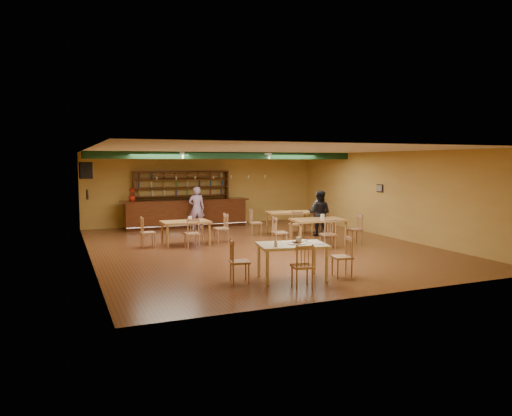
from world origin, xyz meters
name	(u,v)px	position (x,y,z in m)	size (l,w,h in m)	color
floor	(258,246)	(0.00, 0.00, 0.00)	(12.00, 12.00, 0.00)	#5D301A
ceiling_beam	(228,156)	(0.00, 2.80, 2.87)	(10.00, 0.30, 0.25)	black
track_rail_left	(175,154)	(-1.80, 3.40, 2.94)	(0.05, 2.50, 0.05)	silver
track_rail_right	(257,154)	(1.40, 3.40, 2.94)	(0.05, 2.50, 0.05)	silver
ac_unit	(86,170)	(-4.80, 4.20, 2.35)	(0.34, 0.70, 0.48)	silver
picture_left	(87,194)	(-4.97, 1.00, 1.70)	(0.04, 0.34, 0.28)	black
picture_right	(380,188)	(4.97, 0.50, 1.70)	(0.04, 0.34, 0.28)	black
bar_counter	(186,214)	(-1.00, 5.15, 0.56)	(5.14, 0.85, 1.13)	#32160A
back_bar_hutch	(182,198)	(-1.00, 5.78, 1.14)	(3.98, 0.40, 2.28)	#32160A
poinsettia	(132,195)	(-3.12, 5.15, 1.38)	(0.28, 0.28, 0.50)	#A91F0F
dining_table_a	(186,233)	(-2.01, 1.22, 0.38)	(1.51, 0.91, 0.76)	#AD773D
dining_table_b	(289,223)	(2.07, 1.96, 0.41)	(1.65, 0.99, 0.82)	#AD773D
dining_table_d	(318,232)	(1.86, -0.51, 0.42)	(1.67, 1.00, 0.84)	#AD773D
near_table	(292,262)	(-0.94, -4.20, 0.40)	(1.51, 0.97, 0.81)	tan
pizza_tray	(296,243)	(-0.83, -4.20, 0.82)	(0.40, 0.40, 0.01)	silver
parmesan_shaker	(276,244)	(-1.42, -4.36, 0.86)	(0.07, 0.07, 0.11)	#EAE5C6
napkin_stack	(303,241)	(-0.56, -3.98, 0.82)	(0.20, 0.15, 0.03)	white
pizza_server	(302,242)	(-0.67, -4.14, 0.82)	(0.32, 0.09, 0.00)	silver
side_plate	(320,243)	(-0.35, -4.41, 0.81)	(0.22, 0.22, 0.01)	white
patron_bar	(197,208)	(-0.78, 4.33, 0.85)	(0.62, 0.40, 1.69)	#8F53B4
patron_right_a	(320,213)	(2.87, 1.16, 0.81)	(0.79, 0.62, 1.63)	black
patron_right_b	(319,213)	(3.06, 1.49, 0.78)	(0.92, 0.38, 1.57)	gray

